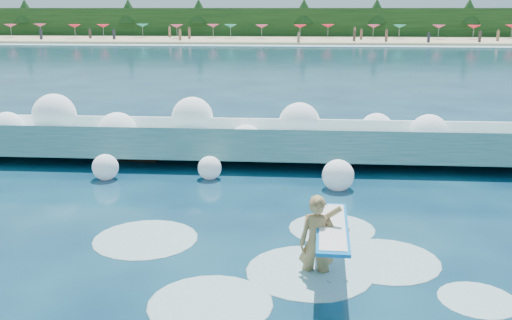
# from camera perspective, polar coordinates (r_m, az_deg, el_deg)

# --- Properties ---
(ground) EXTENTS (200.00, 200.00, 0.00)m
(ground) POSITION_cam_1_polar(r_m,az_deg,el_deg) (13.27, -7.21, -7.11)
(ground) COLOR #071E3B
(ground) RESTS_ON ground
(beach) EXTENTS (140.00, 20.00, 0.40)m
(beach) POSITION_cam_1_polar(r_m,az_deg,el_deg) (90.20, 2.94, 11.90)
(beach) COLOR tan
(beach) RESTS_ON ground
(wet_band) EXTENTS (140.00, 5.00, 0.08)m
(wet_band) POSITION_cam_1_polar(r_m,az_deg,el_deg) (79.23, 2.70, 11.36)
(wet_band) COLOR silver
(wet_band) RESTS_ON ground
(treeline) EXTENTS (140.00, 4.00, 5.00)m
(treeline) POSITION_cam_1_polar(r_m,az_deg,el_deg) (100.10, 3.13, 13.51)
(treeline) COLOR black
(treeline) RESTS_ON ground
(breaking_wave) EXTENTS (20.05, 3.05, 1.73)m
(breaking_wave) POSITION_cam_1_polar(r_m,az_deg,el_deg) (19.32, -3.92, 1.89)
(breaking_wave) COLOR teal
(breaking_wave) RESTS_ON ground
(rock_cluster) EXTENTS (8.04, 2.99, 1.20)m
(rock_cluster) POSITION_cam_1_polar(r_m,az_deg,el_deg) (20.76, -11.86, 1.88)
(rock_cluster) COLOR black
(rock_cluster) RESTS_ON ground
(surfer_with_board) EXTENTS (0.99, 3.01, 1.89)m
(surfer_with_board) POSITION_cam_1_polar(r_m,az_deg,el_deg) (10.98, 6.46, -7.97)
(surfer_with_board) COLOR #A17C4B
(surfer_with_board) RESTS_ON ground
(wave_spray) EXTENTS (15.11, 4.71, 2.21)m
(wave_spray) POSITION_cam_1_polar(r_m,az_deg,el_deg) (19.06, -5.27, 3.11)
(wave_spray) COLOR white
(wave_spray) RESTS_ON ground
(surf_foam) EXTENTS (8.42, 5.79, 0.13)m
(surf_foam) POSITION_cam_1_polar(r_m,az_deg,el_deg) (11.72, 2.53, -10.09)
(surf_foam) COLOR silver
(surf_foam) RESTS_ON ground
(beach_umbrellas) EXTENTS (110.56, 6.40, 0.50)m
(beach_umbrellas) POSITION_cam_1_polar(r_m,az_deg,el_deg) (91.60, 2.90, 13.23)
(beach_umbrellas) COLOR #C33965
(beach_umbrellas) RESTS_ON ground
(beachgoers) EXTENTS (105.37, 13.78, 1.92)m
(beachgoers) POSITION_cam_1_polar(r_m,az_deg,el_deg) (87.14, 3.36, 12.37)
(beachgoers) COLOR #3F332D
(beachgoers) RESTS_ON ground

